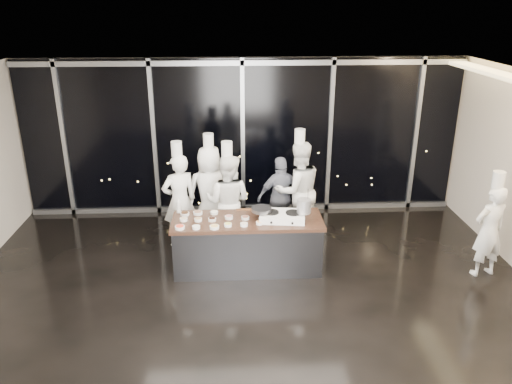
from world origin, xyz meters
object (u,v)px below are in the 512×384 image
(stove, at_px, (282,216))
(frying_pan, at_px, (261,209))
(chef_left, at_px, (210,192))
(guest, at_px, (281,197))
(demo_counter, at_px, (247,244))
(chef_center, at_px, (228,201))
(chef_far_left, at_px, (180,200))
(stock_pot, at_px, (304,206))
(chef_right, at_px, (298,190))
(chef_side, at_px, (489,230))

(stove, relative_size, frying_pan, 1.30)
(chef_left, height_order, guest, chef_left)
(demo_counter, distance_m, stove, 0.76)
(chef_center, bearing_deg, guest, -139.32)
(guest, bearing_deg, demo_counter, 48.52)
(chef_far_left, relative_size, chef_center, 1.00)
(stove, bearing_deg, stock_pot, 0.17)
(chef_far_left, bearing_deg, frying_pan, 122.28)
(stove, height_order, guest, guest)
(chef_right, bearing_deg, chef_center, -0.28)
(stock_pot, xyz_separation_m, chef_center, (-1.22, 0.92, -0.27))
(stove, height_order, chef_center, chef_center)
(frying_pan, height_order, stock_pot, stock_pot)
(chef_center, xyz_separation_m, chef_side, (4.18, -1.23, -0.08))
(stock_pot, relative_size, chef_right, 0.11)
(stove, distance_m, chef_center, 1.25)
(stove, relative_size, chef_right, 0.37)
(chef_far_left, xyz_separation_m, chef_left, (0.53, 0.37, 0.01))
(chef_center, distance_m, guest, 1.09)
(demo_counter, bearing_deg, chef_right, 49.91)
(demo_counter, bearing_deg, stove, -4.85)
(demo_counter, relative_size, frying_pan, 4.15)
(chef_right, xyz_separation_m, chef_side, (2.88, -1.57, -0.14))
(chef_left, bearing_deg, chef_far_left, 24.08)
(stove, height_order, frying_pan, frying_pan)
(stock_pot, distance_m, chef_far_left, 2.33)
(stock_pot, height_order, guest, guest)
(chef_far_left, distance_m, chef_left, 0.65)
(chef_left, bearing_deg, stove, 121.90)
(stove, height_order, chef_right, chef_right)
(chef_far_left, height_order, chef_right, chef_right)
(demo_counter, relative_size, guest, 1.57)
(stove, bearing_deg, chef_far_left, 158.24)
(chef_side, bearing_deg, chef_center, -30.71)
(chef_left, bearing_deg, chef_right, 165.65)
(guest, relative_size, chef_side, 0.87)
(demo_counter, bearing_deg, stock_pot, -5.62)
(chef_right, relative_size, chef_side, 1.18)
(frying_pan, distance_m, chef_side, 3.67)
(demo_counter, bearing_deg, chef_side, -5.82)
(demo_counter, height_order, guest, guest)
(stove, height_order, chef_left, chef_left)
(chef_far_left, bearing_deg, chef_right, 161.87)
(demo_counter, height_order, frying_pan, frying_pan)
(guest, bearing_deg, chef_left, -14.11)
(chef_far_left, bearing_deg, chef_side, 140.57)
(demo_counter, relative_size, chef_left, 1.22)
(chef_far_left, relative_size, chef_side, 1.10)
(stove, bearing_deg, demo_counter, -177.79)
(stove, xyz_separation_m, chef_right, (0.42, 1.22, -0.02))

